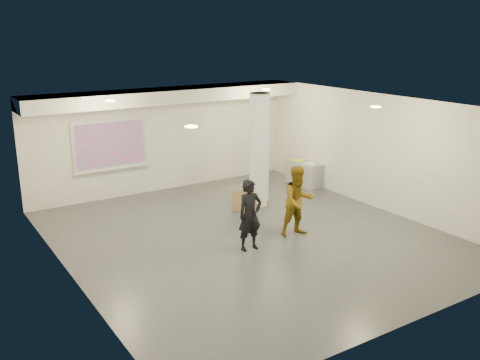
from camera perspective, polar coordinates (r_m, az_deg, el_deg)
floor at (r=12.27m, az=1.01°, el=-6.06°), size 8.00×9.00×0.01m
ceiling at (r=11.50m, az=1.09°, el=7.96°), size 8.00×9.00×0.01m
wall_back at (r=15.64m, az=-8.17°, el=4.33°), size 8.00×0.01×3.00m
wall_front at (r=8.61m, az=18.00°, el=-5.89°), size 8.00×0.01×3.00m
wall_left at (r=10.22m, az=-17.97°, el=-2.47°), size 0.01×9.00×3.00m
wall_right at (r=14.35m, az=14.48°, el=2.95°), size 0.01×9.00×3.00m
soffit_band at (r=14.94m, az=-7.47°, el=8.96°), size 8.00×1.10×0.36m
downlight_nw at (r=12.76m, az=-13.68°, el=8.21°), size 0.22×0.22×0.02m
downlight_ne at (r=14.78m, az=2.82°, el=9.62°), size 0.22×0.22×0.02m
downlight_sw at (r=9.11m, az=-5.22°, el=5.70°), size 0.22×0.22×0.02m
downlight_se at (r=11.78m, az=14.27°, el=7.57°), size 0.22×0.22×0.02m
column at (r=14.06m, az=2.06°, el=3.19°), size 0.52×0.52×3.00m
projection_screen at (r=15.01m, az=-13.65°, el=3.67°), size 2.10×0.13×1.42m
credenza at (r=16.27m, az=6.84°, el=0.67°), size 0.56×1.23×0.71m
papers_stack at (r=16.02m, az=7.48°, el=1.75°), size 0.33×0.37×0.02m
postit_pad at (r=16.37m, az=6.34°, el=2.12°), size 0.30×0.38×0.03m
cardboard_back at (r=14.24m, az=2.07°, el=-1.82°), size 0.50×0.25×0.52m
cardboard_front at (r=13.93m, az=0.06°, el=-2.22°), size 0.49×0.28×0.52m
woman at (r=11.33m, az=1.07°, el=-3.78°), size 0.57×0.38×1.55m
man at (r=12.18m, az=6.24°, el=-2.25°), size 0.87×0.72×1.63m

